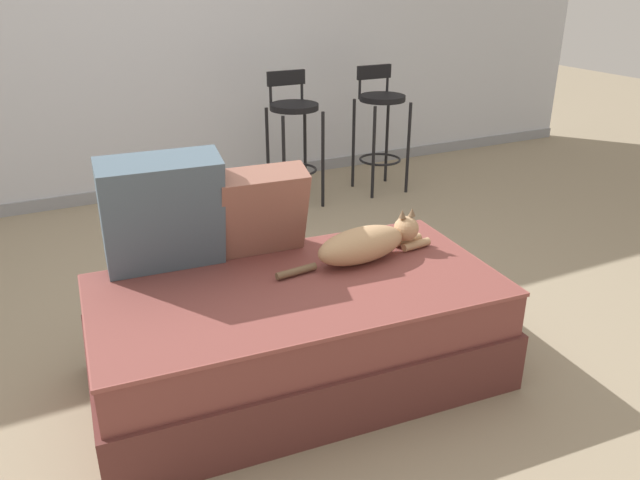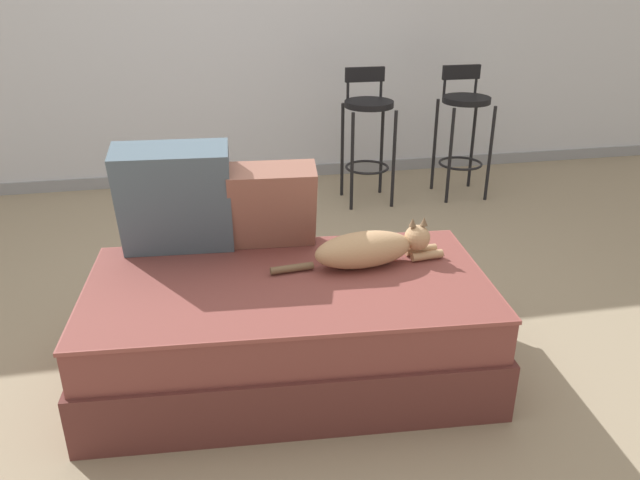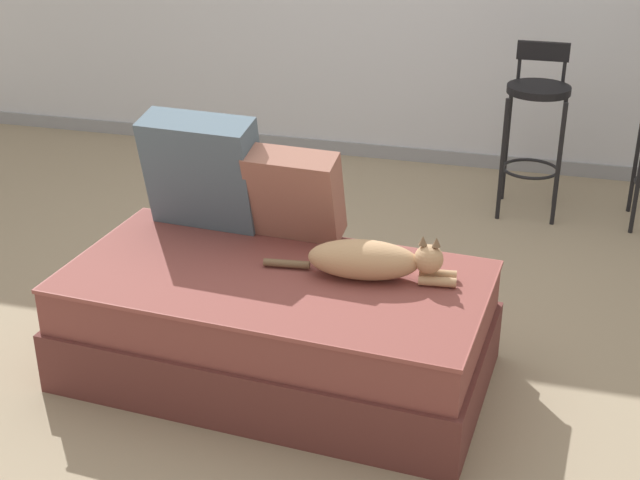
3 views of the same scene
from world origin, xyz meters
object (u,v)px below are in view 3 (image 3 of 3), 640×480
Objects in this scene: couch at (276,324)px; bar_stool_near_window at (536,113)px; cat at (372,260)px; throw_pillow_middle at (295,194)px; throw_pillow_corner at (203,171)px.

couch is 1.80× the size of bar_stool_near_window.
throw_pillow_middle is at bearing 145.76° from cat.
couch is 2.17m from bar_stool_near_window.
couch is 0.53m from throw_pillow_middle.
bar_stool_near_window reaches higher than couch.
throw_pillow_middle is 0.47m from cat.
throw_pillow_corner is 0.41m from throw_pillow_middle.
bar_stool_near_window is (0.86, 1.96, 0.35)m from couch.
bar_stool_near_window is (1.29, 1.60, -0.12)m from throw_pillow_corner.
throw_pillow_middle reaches higher than couch.
bar_stool_near_window is at bearing 75.10° from cat.
throw_pillow_corner is at bearing 175.93° from throw_pillow_middle.
cat is (0.38, -0.26, -0.12)m from throw_pillow_middle.
throw_pillow_corner is 0.53× the size of bar_stool_near_window.
throw_pillow_corner is at bearing 140.03° from couch.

